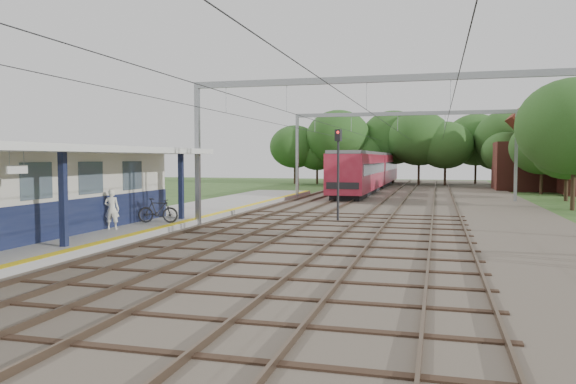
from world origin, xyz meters
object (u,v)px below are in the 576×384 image
(person, at_px, (112,209))
(signal_post, at_px, (338,162))
(train, at_px, (371,170))
(bicycle, at_px, (158,211))

(person, distance_m, signal_post, 11.54)
(train, height_order, signal_post, signal_post)
(train, bearing_deg, bicycle, -98.96)
(person, relative_size, train, 0.05)
(person, bearing_deg, bicycle, -124.03)
(bicycle, height_order, signal_post, signal_post)
(person, bearing_deg, train, -117.87)
(person, bearing_deg, signal_post, -155.03)
(bicycle, xyz_separation_m, signal_post, (7.53, 5.17, 2.23))
(signal_post, bearing_deg, person, -113.12)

